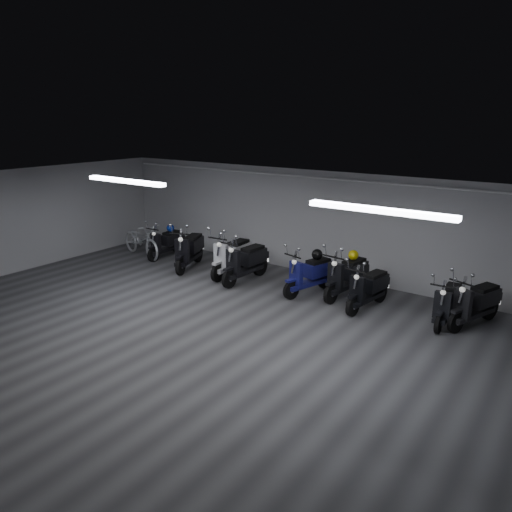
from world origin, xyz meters
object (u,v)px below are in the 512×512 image
Objects in this scene: scooter_4 at (310,268)px; helmet_1 at (353,255)px; scooter_3 at (245,255)px; bicycle at (141,236)px; scooter_8 at (448,296)px; helmet_0 at (170,228)px; scooter_9 at (476,296)px; scooter_2 at (232,250)px; helmet_2 at (317,254)px; scooter_7 at (368,282)px; scooter_0 at (166,238)px; scooter_1 at (189,244)px; scooter_5 at (347,269)px.

scooter_4 is 7.20× the size of helmet_1.
scooter_3 is at bearing -163.57° from helmet_1.
scooter_8 is at bearing -75.23° from bicycle.
helmet_1 reaches higher than helmet_0.
scooter_4 is at bearing -154.10° from scooter_9.
helmet_2 is (2.46, 0.21, 0.23)m from scooter_2.
scooter_7 is at bearing -12.21° from helmet_2.
scooter_4 reaches higher than helmet_0.
helmet_0 is (-8.74, 0.09, 0.22)m from scooter_9.
scooter_0 reaches higher than helmet_1.
scooter_0 is at bearing 173.06° from scooter_2.
scooter_2 is 5.58m from scooter_8.
scooter_2 is 1.13× the size of scooter_7.
helmet_1 is (4.60, 0.78, 0.27)m from scooter_1.
scooter_2 is at bearing -165.06° from scooter_4.
scooter_3 is at bearing -22.09° from scooter_2.
scooter_4 is 5.10m from helmet_0.
scooter_3 is at bearing -153.89° from scooter_9.
scooter_8 is (2.37, -0.23, -0.08)m from scooter_5.
scooter_4 is 0.88m from scooter_5.
scooter_0 is 6.16× the size of helmet_2.
scooter_8 is 3.13m from helmet_2.
helmet_2 is (-1.46, 0.32, 0.31)m from scooter_7.
helmet_0 is (-0.01, 0.23, 0.26)m from scooter_0.
scooter_2 reaches higher than bicycle.
scooter_0 is 0.84× the size of bicycle.
scooter_7 is at bearing -22.88° from scooter_5.
scooter_1 is 0.97× the size of bicycle.
scooter_1 reaches higher than scooter_3.
scooter_7 is 6.94× the size of helmet_1.
scooter_5 reaches higher than scooter_4.
scooter_5 is (3.21, 0.31, -0.03)m from scooter_2.
scooter_5 is 5.89m from helmet_0.
scooter_4 is 0.95× the size of scooter_5.
scooter_7 reaches higher than helmet_0.
scooter_0 is 8.74m from scooter_9.
scooter_7 is at bearing -4.33° from helmet_0.
helmet_0 is at bearing 134.81° from scooter_1.
scooter_2 reaches higher than scooter_1.
scooter_3 is 5.48m from scooter_9.
scooter_8 is (1.65, 0.19, -0.03)m from scooter_7.
scooter_8 is (8.25, -0.08, -0.00)m from scooter_0.
helmet_1 is at bearing 90.00° from scooter_5.
scooter_2 is 2.48m from helmet_2.
scooter_0 is 6.70× the size of helmet_1.
scooter_3 is (1.97, 0.00, -0.00)m from scooter_1.
scooter_8 reaches higher than helmet_2.
scooter_8 is at bearing 5.82° from scooter_3.
helmet_1 is at bearing 144.17° from scooter_7.
scooter_8 is at bearing -2.48° from scooter_0.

